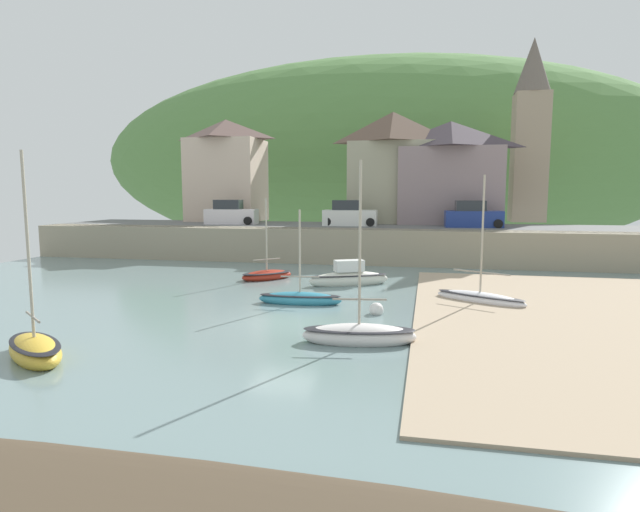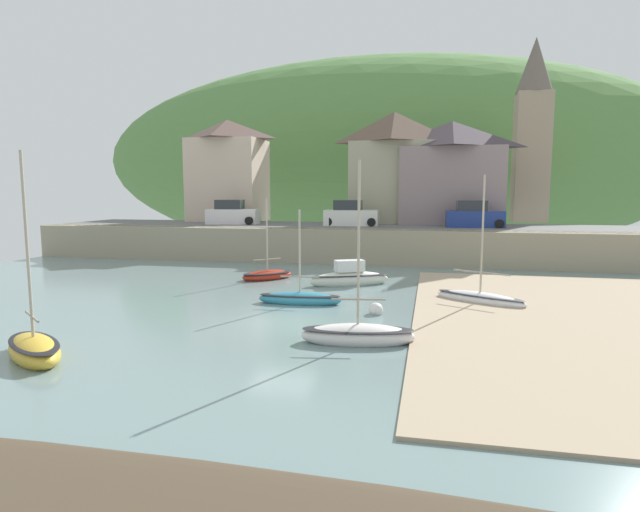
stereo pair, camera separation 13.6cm
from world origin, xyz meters
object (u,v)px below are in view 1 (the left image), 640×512
at_px(waterfront_building_left, 227,170).
at_px(parked_car_near_slipway, 231,214).
at_px(sailboat_white_hull, 300,298).
at_px(sailboat_nearest_shore, 359,334).
at_px(fishing_boat_green, 35,349).
at_px(waterfront_building_right, 450,172).
at_px(waterfront_building_centre, 392,167).
at_px(rowboat_small_beached, 267,275).
at_px(parked_car_by_wall, 349,215).
at_px(parked_car_end_of_row, 473,216).
at_px(church_with_spire, 530,128).
at_px(mooring_buoy, 376,310).
at_px(dinghy_open_wooden, 480,298).
at_px(sailboat_tall_mast, 349,278).

distance_m(waterfront_building_left, parked_car_near_slipway, 6.20).
bearing_deg(parked_car_near_slipway, sailboat_white_hull, -65.32).
height_order(sailboat_nearest_shore, fishing_boat_green, fishing_boat_green).
bearing_deg(waterfront_building_right, waterfront_building_centre, 180.00).
relative_size(waterfront_building_left, sailboat_nearest_shore, 1.44).
relative_size(sailboat_nearest_shore, rowboat_small_beached, 1.29).
bearing_deg(parked_car_by_wall, sailboat_white_hull, -90.80).
xyz_separation_m(rowboat_small_beached, sailboat_white_hull, (3.48, -6.10, 0.01)).
bearing_deg(waterfront_building_right, sailboat_white_hull, -108.00).
xyz_separation_m(sailboat_white_hull, parked_car_end_of_row, (8.73, 17.50, 2.96)).
relative_size(rowboat_small_beached, sailboat_white_hull, 1.10).
distance_m(waterfront_building_left, parked_car_end_of_row, 21.69).
distance_m(church_with_spire, parked_car_end_of_row, 12.26).
relative_size(waterfront_building_left, mooring_buoy, 14.97).
height_order(sailboat_nearest_shore, dinghy_open_wooden, sailboat_nearest_shore).
bearing_deg(waterfront_building_right, parked_car_end_of_row, -70.66).
bearing_deg(church_with_spire, waterfront_building_right, -149.37).
xyz_separation_m(waterfront_building_centre, rowboat_small_beached, (-5.97, -15.90, -6.82)).
relative_size(waterfront_building_left, parked_car_near_slipway, 2.10).
distance_m(waterfront_building_right, parked_car_by_wall, 9.43).
bearing_deg(sailboat_white_hull, waterfront_building_right, 68.74).
height_order(rowboat_small_beached, parked_car_end_of_row, rowboat_small_beached).
xyz_separation_m(fishing_boat_green, parked_car_end_of_row, (14.65, 26.68, 2.90)).
relative_size(parked_car_near_slipway, mooring_buoy, 7.13).
bearing_deg(sailboat_nearest_shore, parked_car_near_slipway, 112.10).
xyz_separation_m(waterfront_building_centre, sailboat_nearest_shore, (0.90, -27.53, -6.77)).
bearing_deg(waterfront_building_left, sailboat_nearest_shore, -60.55).
xyz_separation_m(sailboat_tall_mast, parked_car_by_wall, (-1.86, 12.35, 2.82)).
xyz_separation_m(waterfront_building_centre, fishing_boat_green, (-8.41, -31.18, -6.76)).
xyz_separation_m(parked_car_by_wall, mooring_buoy, (3.96, -18.82, -3.03)).
bearing_deg(sailboat_tall_mast, parked_car_near_slipway, 106.83).
xyz_separation_m(sailboat_nearest_shore, sailboat_white_hull, (-3.39, 5.53, -0.05)).
height_order(waterfront_building_right, sailboat_white_hull, waterfront_building_right).
xyz_separation_m(waterfront_building_left, sailboat_tall_mast, (13.60, -16.85, -6.54)).
relative_size(sailboat_tall_mast, parked_car_near_slipway, 1.04).
distance_m(waterfront_building_left, parked_car_by_wall, 13.11).
relative_size(sailboat_white_hull, parked_car_end_of_row, 1.05).
bearing_deg(waterfront_building_left, sailboat_white_hull, -61.08).
relative_size(dinghy_open_wooden, mooring_buoy, 9.88).
distance_m(sailboat_tall_mast, parked_car_end_of_row, 14.61).
distance_m(waterfront_building_right, dinghy_open_wooden, 21.24).
bearing_deg(mooring_buoy, waterfront_building_right, 81.22).
bearing_deg(mooring_buoy, rowboat_small_beached, 133.45).
distance_m(waterfront_building_left, fishing_boat_green, 32.48).
distance_m(waterfront_building_centre, church_with_spire, 12.54).
distance_m(parked_car_near_slipway, parked_car_by_wall, 9.66).
xyz_separation_m(sailboat_white_hull, mooring_buoy, (3.55, -1.31, -0.06)).
relative_size(waterfront_building_right, sailboat_tall_mast, 1.89).
distance_m(sailboat_tall_mast, mooring_buoy, 6.81).
xyz_separation_m(rowboat_small_beached, parked_car_by_wall, (3.06, 11.40, 2.97)).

